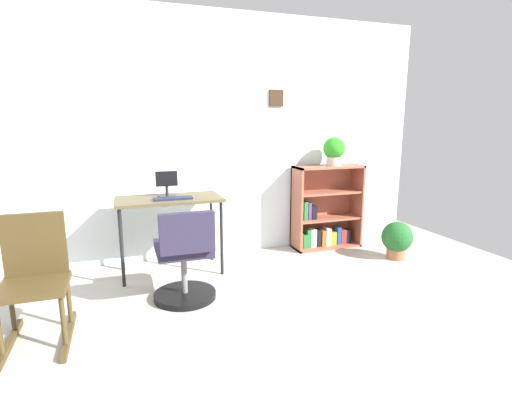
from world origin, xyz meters
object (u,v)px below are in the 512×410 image
Objects in this scene: rocking_chair at (35,277)px; potted_plant_on_shelf at (334,150)px; office_chair at (185,262)px; desk at (169,205)px; monitor at (167,185)px; potted_plant_floor at (397,239)px; keyboard at (173,198)px; bookshelf_low at (324,212)px.

rocking_chair is 2.63× the size of potted_plant_on_shelf.
desk is at bearing 92.22° from office_chair.
monitor is 2.51m from potted_plant_floor.
monitor is (-0.01, 0.06, 0.18)m from desk.
office_chair reaches higher than potted_plant_floor.
potted_plant_on_shelf is at bearing 21.49° from rocking_chair.
monitor is at bearing -175.58° from potted_plant_on_shelf.
keyboard is (0.03, -0.10, 0.08)m from desk.
monitor reaches higher than office_chair.
bookshelf_low is (1.84, 0.20, -0.45)m from monitor.
desk is 2.43× the size of potted_plant_floor.
monitor is 0.69× the size of keyboard.
bookshelf_low is (1.80, 0.96, 0.08)m from office_chair.
keyboard is at bearing -168.56° from bookshelf_low.
bookshelf_low is 0.88m from potted_plant_floor.
potted_plant_on_shelf reaches higher than potted_plant_floor.
keyboard is 0.42× the size of rocking_chair.
potted_plant_on_shelf is (2.91, 1.15, 0.71)m from rocking_chair.
keyboard is 1.87m from bookshelf_low.
desk is at bearing -171.75° from bookshelf_low.
desk is 1.16× the size of rocking_chair.
keyboard is 0.88× the size of potted_plant_floor.
monitor is at bearing -173.72° from bookshelf_low.
office_chair is (0.00, -0.60, -0.42)m from keyboard.
office_chair reaches higher than desk.
potted_plant_floor is at bearing -52.07° from potted_plant_on_shelf.
desk is 0.20m from monitor.
bookshelf_low reaches higher than rocking_chair.
office_chair is at bearing -154.12° from potted_plant_on_shelf.
desk is at bearing 42.78° from rocking_chair.
rocking_chair is (-1.01, -0.94, -0.25)m from desk.
bookshelf_low is at bearing 8.25° from desk.
potted_plant_on_shelf is (1.91, 0.15, 0.28)m from monitor.
rocking_chair reaches higher than desk.
rocking_chair reaches higher than office_chair.
potted_plant_on_shelf is 1.20m from potted_plant_floor.
office_chair is at bearing -172.55° from potted_plant_floor.
keyboard is at bearing -170.61° from potted_plant_on_shelf.
desk is 2.77× the size of keyboard.
potted_plant_floor is (2.38, -0.46, -0.65)m from monitor.
potted_plant_floor is at bearing -10.83° from monitor.
monitor reaches higher than bookshelf_low.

